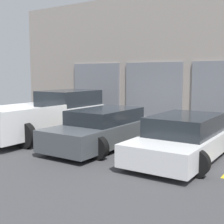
# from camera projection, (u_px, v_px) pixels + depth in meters

# --- Properties ---
(ground_plane) EXTENTS (28.00, 28.00, 0.00)m
(ground_plane) POSITION_uv_depth(u_px,v_px,m) (121.00, 141.00, 11.24)
(ground_plane) COLOR #3D3D3F
(shophouse_building) EXTENTS (15.94, 0.68, 5.87)m
(shophouse_building) POSITION_uv_depth(u_px,v_px,m) (161.00, 62.00, 13.61)
(shophouse_building) COLOR #9E9389
(shophouse_building) RESTS_ON ground
(pickup_truck) EXTENTS (2.47, 5.25, 1.71)m
(pickup_truck) POSITION_uv_depth(u_px,v_px,m) (50.00, 115.00, 12.01)
(pickup_truck) COLOR white
(pickup_truck) RESTS_ON ground
(sedan_white) EXTENTS (2.27, 4.32, 1.24)m
(sedan_white) POSITION_uv_depth(u_px,v_px,m) (184.00, 138.00, 8.79)
(sedan_white) COLOR white
(sedan_white) RESTS_ON ground
(sedan_side) EXTENTS (2.22, 4.51, 1.24)m
(sedan_side) POSITION_uv_depth(u_px,v_px,m) (104.00, 129.00, 10.30)
(sedan_side) COLOR #474C51
(sedan_side) RESTS_ON ground
(parking_stripe_far_left) EXTENTS (0.12, 2.20, 0.01)m
(parking_stripe_far_left) POSITION_uv_depth(u_px,v_px,m) (20.00, 133.00, 12.62)
(parking_stripe_far_left) COLOR gold
(parking_stripe_far_left) RESTS_ON ground
(parking_stripe_left) EXTENTS (0.12, 2.20, 0.01)m
(parking_stripe_left) POSITION_uv_depth(u_px,v_px,m) (72.00, 141.00, 11.11)
(parking_stripe_left) COLOR gold
(parking_stripe_left) RESTS_ON ground
(parking_stripe_centre) EXTENTS (0.12, 2.20, 0.01)m
(parking_stripe_centre) POSITION_uv_depth(u_px,v_px,m) (140.00, 152.00, 9.59)
(parking_stripe_centre) COLOR gold
(parking_stripe_centre) RESTS_ON ground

